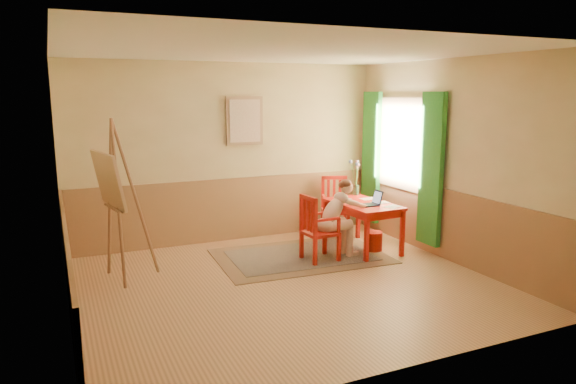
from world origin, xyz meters
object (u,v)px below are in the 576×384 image
easel (112,186)px  figure (337,215)px  chair_back (335,206)px  laptop (371,202)px  chair_left (317,228)px  table (363,209)px

easel → figure: bearing=-6.2°
chair_back → figure: figure is taller
laptop → easel: 3.59m
figure → easel: size_ratio=0.55×
figure → laptop: 0.57m
laptop → easel: easel is taller
chair_left → figure: figure is taller
table → easel: easel is taller
table → easel: bearing=178.0°
chair_left → chair_back: 1.46m
chair_left → easel: easel is taller
table → figure: bearing=-159.9°
chair_back → figure: 1.26m
chair_back → laptop: bearing=-91.4°
table → easel: size_ratio=0.61×
chair_left → table: bearing=14.8°
chair_back → laptop: size_ratio=2.77×
chair_back → figure: bearing=-117.9°
chair_left → laptop: 0.94m
table → chair_left: size_ratio=1.30×
chair_back → easel: size_ratio=0.48×
chair_left → easel: bearing=172.3°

